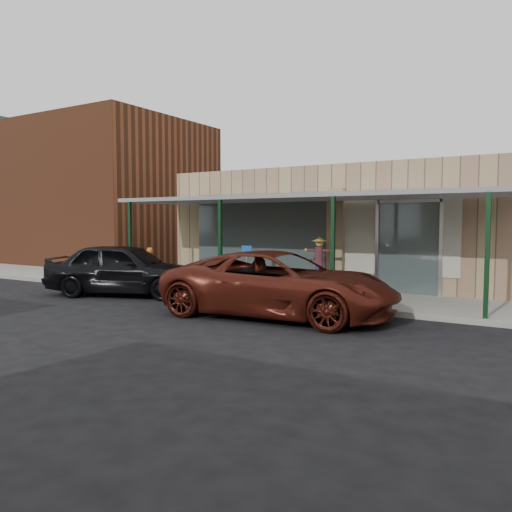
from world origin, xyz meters
The scene contains 10 objects.
ground centered at (0.00, 0.00, 0.00)m, with size 120.00×120.00×0.00m, color black.
sidewalk centered at (0.00, 3.60, 0.07)m, with size 40.00×3.20×0.15m, color gray.
storefront centered at (0.00, 8.16, 2.09)m, with size 12.00×6.25×4.20m.
awning centered at (0.00, 3.56, 3.01)m, with size 12.00×3.00×3.04m.
block_buildings_near centered at (2.01, 9.20, 3.77)m, with size 61.00×8.00×8.00m.
barrel_scarecrow centered at (0.42, 4.41, 0.73)m, with size 1.01×0.85×1.72m.
barrel_pumpkin centered at (2.46, 3.50, 0.39)m, with size 0.71×0.71×0.68m.
handicap_sign centered at (-1.23, 2.72, 1.09)m, with size 0.29×0.13×1.46m.
parked_sedan centered at (-4.84, 1.24, 0.84)m, with size 5.30×3.53×1.67m.
car_maroon centered at (1.02, 0.64, 0.81)m, with size 2.67×5.80×1.61m, color #4F180F.
Camera 1 is at (6.78, -10.08, 2.34)m, focal length 35.00 mm.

